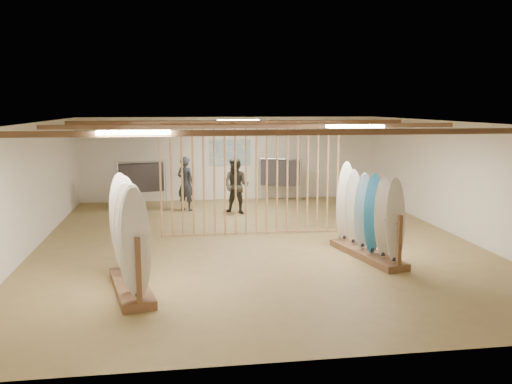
{
  "coord_description": "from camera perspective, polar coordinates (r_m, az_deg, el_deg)",
  "views": [
    {
      "loc": [
        -1.82,
        -12.25,
        3.19
      ],
      "look_at": [
        0.0,
        0.0,
        1.2
      ],
      "focal_mm": 38.0,
      "sensor_mm": 36.0,
      "label": 1
    }
  ],
  "objects": [
    {
      "name": "wall_right",
      "position": [
        14.13,
        20.49,
        1.27
      ],
      "size": [
        0.0,
        12.0,
        12.0
      ],
      "primitive_type": "plane",
      "rotation": [
        1.57,
        0.0,
        -1.57
      ],
      "color": "white",
      "rests_on": "ground"
    },
    {
      "name": "shopper_b",
      "position": [
        15.98,
        -2.09,
        1.04
      ],
      "size": [
        1.14,
        1.05,
        1.89
      ],
      "primitive_type": "imported",
      "rotation": [
        0.0,
        0.0,
        -0.48
      ],
      "color": "#312F26",
      "rests_on": "floor"
    },
    {
      "name": "rack_right",
      "position": [
        11.64,
        11.68,
        -3.7
      ],
      "size": [
        1.0,
        2.38,
        1.87
      ],
      "rotation": [
        0.0,
        0.0,
        0.22
      ],
      "color": "brown",
      "rests_on": "floor"
    },
    {
      "name": "ceiling_slats",
      "position": [
        12.39,
        0.0,
        6.96
      ],
      "size": [
        9.5,
        6.12,
        0.1
      ],
      "primitive_type": "cube",
      "color": "brown",
      "rests_on": "ground"
    },
    {
      "name": "wall_left",
      "position": [
        12.78,
        -22.77,
        0.36
      ],
      "size": [
        0.0,
        12.0,
        12.0
      ],
      "primitive_type": "plane",
      "rotation": [
        1.57,
        0.0,
        1.57
      ],
      "color": "white",
      "rests_on": "ground"
    },
    {
      "name": "ceiling",
      "position": [
        12.39,
        0.0,
        7.33
      ],
      "size": [
        12.0,
        12.0,
        0.0
      ],
      "primitive_type": "plane",
      "rotation": [
        3.14,
        0.0,
        0.0
      ],
      "color": "gray",
      "rests_on": "ground"
    },
    {
      "name": "wall_back",
      "position": [
        18.43,
        -2.75,
        3.54
      ],
      "size": [
        12.0,
        0.0,
        12.0
      ],
      "primitive_type": "plane",
      "rotation": [
        1.57,
        0.0,
        0.0
      ],
      "color": "white",
      "rests_on": "ground"
    },
    {
      "name": "light_panels",
      "position": [
        12.39,
        0.0,
        7.05
      ],
      "size": [
        1.2,
        0.35,
        0.06
      ],
      "primitive_type": "cube",
      "color": "white",
      "rests_on": "ground"
    },
    {
      "name": "rack_left",
      "position": [
        9.57,
        -13.12,
        -6.35
      ],
      "size": [
        0.96,
        2.14,
        1.98
      ],
      "rotation": [
        0.0,
        0.0,
        0.21
      ],
      "color": "brown",
      "rests_on": "floor"
    },
    {
      "name": "bamboo_partition",
      "position": [
        13.3,
        -0.51,
        1.39
      ],
      "size": [
        4.45,
        0.05,
        2.78
      ],
      "color": "tan",
      "rests_on": "ground"
    },
    {
      "name": "clothing_rack_b",
      "position": [
        18.12,
        2.56,
        2.04
      ],
      "size": [
        1.32,
        0.76,
        1.47
      ],
      "rotation": [
        0.0,
        0.0,
        -0.35
      ],
      "color": "silver",
      "rests_on": "floor"
    },
    {
      "name": "poster",
      "position": [
        18.39,
        -2.75,
        4.15
      ],
      "size": [
        1.4,
        0.03,
        0.9
      ],
      "primitive_type": "cube",
      "color": "#3373B4",
      "rests_on": "ground"
    },
    {
      "name": "shopper_a",
      "position": [
        16.6,
        -7.42,
        1.27
      ],
      "size": [
        0.83,
        0.79,
        1.88
      ],
      "primitive_type": "imported",
      "rotation": [
        0.0,
        0.0,
        2.46
      ],
      "color": "#292B31",
      "rests_on": "floor"
    },
    {
      "name": "clothing_rack_a",
      "position": [
        16.98,
        -12.0,
        1.51
      ],
      "size": [
        1.4,
        0.66,
        1.53
      ],
      "rotation": [
        0.0,
        0.0,
        0.23
      ],
      "color": "silver",
      "rests_on": "floor"
    },
    {
      "name": "floor",
      "position": [
        12.79,
        0.0,
        -5.32
      ],
      "size": [
        12.0,
        12.0,
        0.0
      ],
      "primitive_type": "plane",
      "color": "#9C824B",
      "rests_on": "ground"
    },
    {
      "name": "wall_front",
      "position": [
        6.75,
        7.56,
        -6.32
      ],
      "size": [
        12.0,
        0.0,
        12.0
      ],
      "primitive_type": "plane",
      "rotation": [
        -1.57,
        0.0,
        0.0
      ],
      "color": "white",
      "rests_on": "ground"
    }
  ]
}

